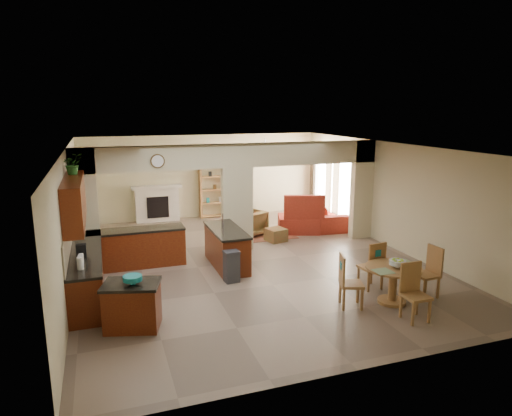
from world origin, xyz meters
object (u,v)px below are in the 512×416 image
object	(u,v)px
kitchen_island	(132,305)
dining_table	(393,279)
sofa	(320,213)
armchair	(250,223)

from	to	relation	value
kitchen_island	dining_table	xyz separation A→B (m)	(4.81, -0.57, 0.08)
dining_table	kitchen_island	bearing A→B (deg)	173.18
sofa	armchair	distance (m)	2.57
kitchen_island	dining_table	bearing A→B (deg)	9.20
sofa	armchair	xyz separation A→B (m)	(-2.53, -0.49, -0.01)
armchair	kitchen_island	bearing A→B (deg)	26.55
armchair	sofa	bearing A→B (deg)	164.95
dining_table	sofa	bearing A→B (deg)	76.35
kitchen_island	armchair	distance (m)	6.12
kitchen_island	dining_table	distance (m)	4.84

